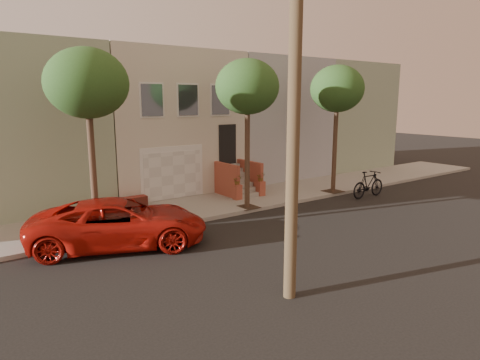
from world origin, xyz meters
TOP-DOWN VIEW (x-y plane):
  - ground at (0.00, 0.00)m, footprint 90.00×90.00m
  - sidewalk at (0.00, 5.35)m, footprint 40.00×3.70m
  - house_row at (0.00, 11.19)m, footprint 33.10×11.70m
  - tree_left at (-5.50, 3.90)m, footprint 2.70×2.57m
  - tree_mid at (1.00, 3.90)m, footprint 2.70×2.57m
  - tree_right at (6.50, 3.90)m, footprint 2.70×2.57m
  - pickup_truck at (-5.07, 2.77)m, footprint 6.22×4.55m
  - motorcycle at (7.37, 2.40)m, footprint 2.23×0.65m

SIDE VIEW (x-z plane):
  - ground at x=0.00m, z-range 0.00..0.00m
  - sidewalk at x=0.00m, z-range 0.00..0.15m
  - motorcycle at x=7.37m, z-range 0.00..1.33m
  - pickup_truck at x=-5.07m, z-range 0.00..1.57m
  - house_row at x=0.00m, z-range 0.14..7.14m
  - tree_left at x=-5.50m, z-range 2.11..8.41m
  - tree_mid at x=1.00m, z-range 2.11..8.41m
  - tree_right at x=6.50m, z-range 2.11..8.41m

